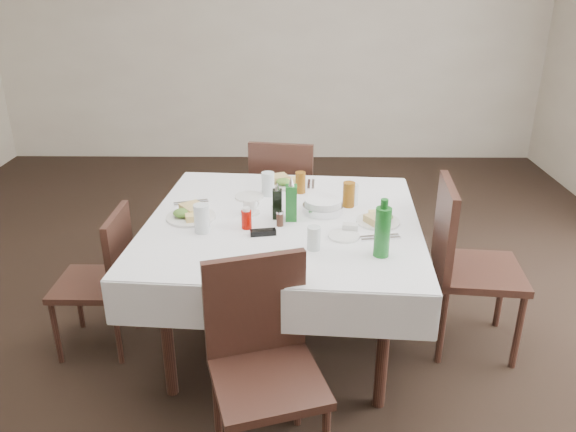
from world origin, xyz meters
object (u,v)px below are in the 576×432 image
object	(u,v)px
chair_north	(284,194)
bread_basket	(323,206)
oil_cruet_dark	(277,203)
water_e	(352,195)
oil_cruet_green	(291,201)
coffee_mug	(250,207)
dining_table	(283,231)
water_s	(314,238)
water_n	(268,184)
chair_west	(105,273)
chair_east	(463,257)
green_bottle	(382,231)
ketchup_bottle	(247,219)
chair_south	(262,352)
water_w	(202,218)

from	to	relation	value
chair_north	bread_basket	size ratio (longest dim) A/B	4.14
bread_basket	oil_cruet_dark	world-z (taller)	oil_cruet_dark
water_e	oil_cruet_dark	bearing A→B (deg)	-154.56
oil_cruet_green	coffee_mug	xyz separation A→B (m)	(-0.23, 0.09, -0.07)
dining_table	water_s	world-z (taller)	water_s
dining_table	oil_cruet_green	distance (m)	0.19
chair_north	bread_basket	distance (m)	0.94
water_n	coffee_mug	bearing A→B (deg)	-107.67
oil_cruet_green	chair_west	bearing A→B (deg)	-176.44
dining_table	water_s	distance (m)	0.41
water_e	oil_cruet_green	distance (m)	0.41
dining_table	water_n	distance (m)	0.39
oil_cruet_green	chair_east	bearing A→B (deg)	-1.17
chair_north	green_bottle	bearing A→B (deg)	-70.97
ketchup_bottle	green_bottle	world-z (taller)	green_bottle
chair_east	water_s	xyz separation A→B (m)	(-0.83, -0.33, 0.27)
chair_east	ketchup_bottle	world-z (taller)	chair_east
water_n	water_e	world-z (taller)	water_n
chair_north	green_bottle	distance (m)	1.51
chair_north	chair_west	world-z (taller)	chair_north
water_n	water_s	world-z (taller)	water_n
water_s	water_e	distance (m)	0.62
ketchup_bottle	coffee_mug	bearing A→B (deg)	89.25
water_s	green_bottle	bearing A→B (deg)	-10.99
chair_east	coffee_mug	distance (m)	1.19
chair_north	water_n	size ratio (longest dim) A/B	6.62
water_s	ketchup_bottle	world-z (taller)	water_s
chair_south	water_s	world-z (taller)	chair_south
chair_north	chair_west	size ratio (longest dim) A/B	1.14
chair_south	water_w	distance (m)	0.82
chair_south	water_e	bearing A→B (deg)	66.34
chair_east	water_n	bearing A→B (deg)	160.28
water_w	ketchup_bottle	world-z (taller)	water_w
bread_basket	ketchup_bottle	size ratio (longest dim) A/B	1.96
dining_table	water_e	distance (m)	0.46
chair_south	water_w	world-z (taller)	chair_south
water_e	oil_cruet_dark	xyz separation A→B (m)	(-0.42, -0.20, 0.03)
bread_basket	ketchup_bottle	bearing A→B (deg)	-151.32
chair_west	water_n	world-z (taller)	water_n
chair_north	coffee_mug	size ratio (longest dim) A/B	8.39
oil_cruet_green	ketchup_bottle	world-z (taller)	oil_cruet_green
dining_table	chair_south	size ratio (longest dim) A/B	1.69
water_n	coffee_mug	distance (m)	0.29
water_w	oil_cruet_green	bearing A→B (deg)	18.84
chair_north	chair_south	world-z (taller)	chair_north
oil_cruet_green	green_bottle	xyz separation A→B (m)	(0.42, -0.41, 0.02)
chair_north	water_e	size ratio (longest dim) A/B	7.72
bread_basket	oil_cruet_green	xyz separation A→B (m)	(-0.17, -0.11, 0.07)
dining_table	green_bottle	bearing A→B (deg)	-42.04
water_n	coffee_mug	xyz separation A→B (m)	(-0.09, -0.28, -0.03)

